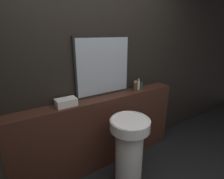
% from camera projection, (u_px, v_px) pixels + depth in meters
% --- Properties ---
extents(wall_back, '(8.00, 0.06, 2.50)m').
position_uv_depth(wall_back, '(96.00, 73.00, 2.21)').
color(wall_back, black).
rests_on(wall_back, ground_plane).
extents(vanity_counter, '(2.26, 0.22, 0.97)m').
position_uv_depth(vanity_counter, '(103.00, 132.00, 2.33)').
color(vanity_counter, '#422319').
rests_on(vanity_counter, ground_plane).
extents(pedestal_sink, '(0.44, 0.44, 0.86)m').
position_uv_depth(pedestal_sink, '(129.00, 148.00, 1.99)').
color(pedestal_sink, white).
rests_on(pedestal_sink, ground_plane).
extents(mirror, '(0.77, 0.03, 0.74)m').
position_uv_depth(mirror, '(103.00, 66.00, 2.18)').
color(mirror, black).
rests_on(mirror, vanity_counter).
extents(towel_stack, '(0.23, 0.14, 0.08)m').
position_uv_depth(towel_stack, '(66.00, 102.00, 1.93)').
color(towel_stack, silver).
rests_on(towel_stack, vanity_counter).
extents(shampoo_bottle, '(0.06, 0.06, 0.14)m').
position_uv_depth(shampoo_bottle, '(135.00, 86.00, 2.44)').
color(shampoo_bottle, '#4C3823').
rests_on(shampoo_bottle, vanity_counter).
extents(conditioner_bottle, '(0.04, 0.04, 0.16)m').
position_uv_depth(conditioner_bottle, '(138.00, 85.00, 2.46)').
color(conditioner_bottle, white).
rests_on(conditioner_bottle, vanity_counter).
extents(lotion_bottle, '(0.04, 0.04, 0.12)m').
position_uv_depth(lotion_bottle, '(141.00, 85.00, 2.50)').
color(lotion_bottle, '#2D4C3D').
rests_on(lotion_bottle, vanity_counter).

